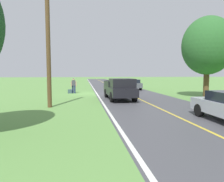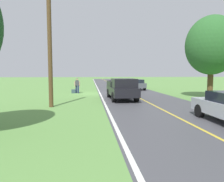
{
  "view_description": "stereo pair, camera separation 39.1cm",
  "coord_description": "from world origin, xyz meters",
  "views": [
    {
      "loc": [
        0.31,
        22.9,
        2.25
      ],
      "look_at": [
        -1.31,
        11.2,
        1.23
      ],
      "focal_mm": 32.97,
      "sensor_mm": 36.0,
      "label": 1
    },
    {
      "loc": [
        -0.08,
        22.95,
        2.25
      ],
      "look_at": [
        -1.31,
        11.2,
        1.23
      ],
      "focal_mm": 32.97,
      "sensor_mm": 36.0,
      "label": 2
    }
  ],
  "objects": [
    {
      "name": "pickup_truck_passing",
      "position": [
        -2.74,
        5.69,
        0.97
      ],
      "size": [
        2.21,
        5.45,
        1.82
      ],
      "color": "black",
      "rests_on": "ground"
    },
    {
      "name": "ground_plane",
      "position": [
        0.0,
        0.0,
        0.0
      ],
      "size": [
        200.0,
        200.0,
        0.0
      ],
      "primitive_type": "plane",
      "color": "#609347"
    },
    {
      "name": "utility_pole_roadside",
      "position": [
        2.55,
        8.97,
        3.81
      ],
      "size": [
        0.28,
        0.28,
        7.62
      ],
      "primitive_type": "cylinder",
      "color": "brown",
      "rests_on": "ground"
    },
    {
      "name": "hitchhiker_walking",
      "position": [
        1.43,
        -0.59,
        0.98
      ],
      "size": [
        0.62,
        0.51,
        1.75
      ],
      "color": "navy",
      "rests_on": "ground"
    },
    {
      "name": "tree_far_side_near",
      "position": [
        -10.89,
        5.33,
        4.74
      ],
      "size": [
        4.57,
        4.57,
        7.38
      ],
      "color": "brown",
      "rests_on": "ground"
    },
    {
      "name": "lane_centre_line",
      "position": [
        -4.51,
        0.0,
        0.01
      ],
      "size": [
        0.14,
        117.6,
        0.0
      ],
      "primitive_type": "cube",
      "color": "gold",
      "rests_on": "ground"
    },
    {
      "name": "sedan_near_oncoming",
      "position": [
        -6.41,
        -5.1,
        0.75
      ],
      "size": [
        1.99,
        4.43,
        1.41
      ],
      "color": "#4C5156",
      "rests_on": "ground"
    },
    {
      "name": "lane_edge_line",
      "position": [
        -1.12,
        0.0,
        0.01
      ],
      "size": [
        0.16,
        117.6,
        0.0
      ],
      "primitive_type": "cube",
      "color": "silver",
      "rests_on": "ground"
    },
    {
      "name": "road_surface",
      "position": [
        -4.51,
        0.0,
        0.0
      ],
      "size": [
        7.14,
        120.0,
        0.0
      ],
      "primitive_type": "cube",
      "color": "#47474C",
      "rests_on": "ground"
    },
    {
      "name": "suitcase_carried",
      "position": [
        1.85,
        -0.49,
        0.22
      ],
      "size": [
        0.47,
        0.22,
        0.45
      ],
      "primitive_type": "cube",
      "rotation": [
        0.0,
        0.0,
        1.61
      ],
      "color": "#384C56",
      "rests_on": "ground"
    }
  ]
}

